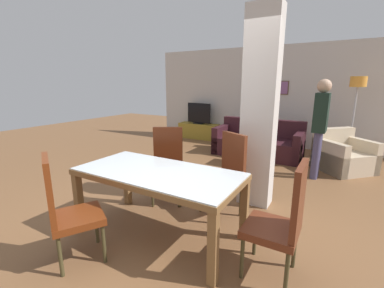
{
  "coord_description": "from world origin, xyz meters",
  "views": [
    {
      "loc": [
        1.69,
        -2.13,
        1.72
      ],
      "look_at": [
        0.0,
        0.75,
        0.93
      ],
      "focal_mm": 24.0,
      "sensor_mm": 36.0,
      "label": 1
    }
  ],
  "objects_px": {
    "coffee_table": "(244,156)",
    "tv_stand": "(199,131)",
    "dining_table": "(158,184)",
    "dining_chair_near_left": "(66,208)",
    "floor_lamp": "(357,90)",
    "tv_screen": "(199,114)",
    "dining_chair_head_right": "(282,219)",
    "standing_person": "(320,122)",
    "sofa": "(258,144)",
    "dining_chair_far_right": "(226,172)",
    "armchair": "(343,156)",
    "dining_chair_far_left": "(168,162)",
    "bottle": "(243,144)"
  },
  "relations": [
    {
      "from": "bottle",
      "to": "standing_person",
      "type": "relative_size",
      "value": 0.13
    },
    {
      "from": "armchair",
      "to": "floor_lamp",
      "type": "height_order",
      "value": "floor_lamp"
    },
    {
      "from": "standing_person",
      "to": "dining_table",
      "type": "bearing_deg",
      "value": 156.78
    },
    {
      "from": "dining_chair_head_right",
      "to": "standing_person",
      "type": "distance_m",
      "value": 2.98
    },
    {
      "from": "dining_table",
      "to": "dining_chair_head_right",
      "type": "height_order",
      "value": "dining_chair_head_right"
    },
    {
      "from": "dining_table",
      "to": "floor_lamp",
      "type": "distance_m",
      "value": 4.96
    },
    {
      "from": "sofa",
      "to": "floor_lamp",
      "type": "height_order",
      "value": "floor_lamp"
    },
    {
      "from": "bottle",
      "to": "standing_person",
      "type": "height_order",
      "value": "standing_person"
    },
    {
      "from": "armchair",
      "to": "bottle",
      "type": "distance_m",
      "value": 1.99
    },
    {
      "from": "dining_chair_far_left",
      "to": "coffee_table",
      "type": "distance_m",
      "value": 2.24
    },
    {
      "from": "dining_chair_far_right",
      "to": "coffee_table",
      "type": "xyz_separation_m",
      "value": [
        -0.48,
        2.12,
        -0.37
      ]
    },
    {
      "from": "dining_chair_near_left",
      "to": "coffee_table",
      "type": "xyz_separation_m",
      "value": [
        0.44,
        3.81,
        -0.37
      ]
    },
    {
      "from": "sofa",
      "to": "standing_person",
      "type": "relative_size",
      "value": 1.13
    },
    {
      "from": "floor_lamp",
      "to": "coffee_table",
      "type": "bearing_deg",
      "value": -142.53
    },
    {
      "from": "tv_screen",
      "to": "standing_person",
      "type": "height_order",
      "value": "standing_person"
    },
    {
      "from": "dining_chair_near_left",
      "to": "tv_screen",
      "type": "xyz_separation_m",
      "value": [
        -1.71,
        5.72,
        0.21
      ]
    },
    {
      "from": "dining_chair_far_right",
      "to": "sofa",
      "type": "bearing_deg",
      "value": -53.75
    },
    {
      "from": "standing_person",
      "to": "bottle",
      "type": "bearing_deg",
      "value": 94.03
    },
    {
      "from": "dining_table",
      "to": "dining_chair_far_right",
      "type": "bearing_deg",
      "value": 62.07
    },
    {
      "from": "sofa",
      "to": "coffee_table",
      "type": "relative_size",
      "value": 2.85
    },
    {
      "from": "dining_chair_far_right",
      "to": "standing_person",
      "type": "distance_m",
      "value": 2.31
    },
    {
      "from": "tv_screen",
      "to": "dining_chair_head_right",
      "type": "bearing_deg",
      "value": 132.45
    },
    {
      "from": "dining_chair_far_left",
      "to": "floor_lamp",
      "type": "relative_size",
      "value": 0.58
    },
    {
      "from": "sofa",
      "to": "tv_stand",
      "type": "bearing_deg",
      "value": -24.31
    },
    {
      "from": "dining_chair_far_right",
      "to": "sofa",
      "type": "distance_m",
      "value": 3.09
    },
    {
      "from": "dining_chair_head_right",
      "to": "armchair",
      "type": "height_order",
      "value": "dining_chair_head_right"
    },
    {
      "from": "dining_chair_head_right",
      "to": "tv_stand",
      "type": "distance_m",
      "value": 6.04
    },
    {
      "from": "dining_chair_near_left",
      "to": "floor_lamp",
      "type": "distance_m",
      "value": 5.89
    },
    {
      "from": "dining_chair_head_right",
      "to": "floor_lamp",
      "type": "bearing_deg",
      "value": -7.2
    },
    {
      "from": "dining_chair_head_right",
      "to": "floor_lamp",
      "type": "relative_size",
      "value": 0.58
    },
    {
      "from": "coffee_table",
      "to": "tv_screen",
      "type": "height_order",
      "value": "tv_screen"
    },
    {
      "from": "dining_chair_far_left",
      "to": "bottle",
      "type": "bearing_deg",
      "value": -131.46
    },
    {
      "from": "dining_chair_far_left",
      "to": "dining_chair_far_right",
      "type": "xyz_separation_m",
      "value": [
        0.92,
        0.05,
        0.0
      ]
    },
    {
      "from": "sofa",
      "to": "bottle",
      "type": "height_order",
      "value": "sofa"
    },
    {
      "from": "dining_chair_head_right",
      "to": "coffee_table",
      "type": "bearing_deg",
      "value": 24.71
    },
    {
      "from": "floor_lamp",
      "to": "sofa",
      "type": "bearing_deg",
      "value": -163.49
    },
    {
      "from": "dining_chair_far_left",
      "to": "floor_lamp",
      "type": "distance_m",
      "value": 4.47
    },
    {
      "from": "tv_screen",
      "to": "tv_stand",
      "type": "bearing_deg",
      "value": -83.27
    },
    {
      "from": "dining_chair_near_left",
      "to": "sofa",
      "type": "xyz_separation_m",
      "value": [
        0.48,
        4.73,
        -0.29
      ]
    },
    {
      "from": "dining_chair_far_left",
      "to": "dining_chair_far_right",
      "type": "distance_m",
      "value": 0.92
    },
    {
      "from": "dining_table",
      "to": "dining_chair_near_left",
      "type": "bearing_deg",
      "value": -119.4
    },
    {
      "from": "dining_chair_far_right",
      "to": "floor_lamp",
      "type": "xyz_separation_m",
      "value": [
        1.46,
        3.6,
        0.99
      ]
    },
    {
      "from": "bottle",
      "to": "dining_chair_far_right",
      "type": "bearing_deg",
      "value": -76.66
    },
    {
      "from": "floor_lamp",
      "to": "armchair",
      "type": "bearing_deg",
      "value": -97.82
    },
    {
      "from": "floor_lamp",
      "to": "tv_screen",
      "type": "bearing_deg",
      "value": 174.07
    },
    {
      "from": "dining_chair_far_left",
      "to": "dining_chair_far_right",
      "type": "relative_size",
      "value": 1.0
    },
    {
      "from": "dining_chair_far_left",
      "to": "tv_stand",
      "type": "height_order",
      "value": "dining_chair_far_left"
    },
    {
      "from": "armchair",
      "to": "floor_lamp",
      "type": "distance_m",
      "value": 1.52
    },
    {
      "from": "bottle",
      "to": "standing_person",
      "type": "distance_m",
      "value": 1.5
    },
    {
      "from": "coffee_table",
      "to": "tv_stand",
      "type": "xyz_separation_m",
      "value": [
        -2.15,
        1.91,
        0.03
      ]
    }
  ]
}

